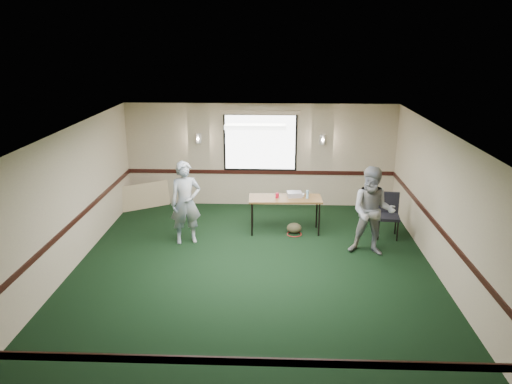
{
  "coord_description": "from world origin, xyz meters",
  "views": [
    {
      "loc": [
        0.4,
        -8.68,
        4.36
      ],
      "look_at": [
        0.0,
        1.3,
        1.2
      ],
      "focal_mm": 35.0,
      "sensor_mm": 36.0,
      "label": 1
    }
  ],
  "objects_px": {
    "folding_table": "(285,200)",
    "person_left": "(186,203)",
    "conference_chair": "(388,211)",
    "person_right": "(373,212)",
    "projector": "(294,194)"
  },
  "relations": [
    {
      "from": "conference_chair",
      "to": "person_right",
      "type": "distance_m",
      "value": 1.2
    },
    {
      "from": "folding_table",
      "to": "projector",
      "type": "xyz_separation_m",
      "value": [
        0.21,
        0.1,
        0.11
      ]
    },
    {
      "from": "conference_chair",
      "to": "person_left",
      "type": "xyz_separation_m",
      "value": [
        -4.46,
        -0.54,
        0.32
      ]
    },
    {
      "from": "folding_table",
      "to": "person_right",
      "type": "relative_size",
      "value": 0.89
    },
    {
      "from": "person_right",
      "to": "conference_chair",
      "type": "bearing_deg",
      "value": 73.84
    },
    {
      "from": "folding_table",
      "to": "person_left",
      "type": "xyz_separation_m",
      "value": [
        -2.16,
        -0.68,
        0.14
      ]
    },
    {
      "from": "projector",
      "to": "person_right",
      "type": "height_order",
      "value": "person_right"
    },
    {
      "from": "folding_table",
      "to": "projector",
      "type": "distance_m",
      "value": 0.26
    },
    {
      "from": "conference_chair",
      "to": "person_left",
      "type": "relative_size",
      "value": 0.55
    },
    {
      "from": "projector",
      "to": "person_right",
      "type": "distance_m",
      "value": 1.99
    },
    {
      "from": "person_left",
      "to": "person_right",
      "type": "height_order",
      "value": "person_right"
    },
    {
      "from": "projector",
      "to": "folding_table",
      "type": "bearing_deg",
      "value": -161.45
    },
    {
      "from": "projector",
      "to": "conference_chair",
      "type": "distance_m",
      "value": 2.13
    },
    {
      "from": "conference_chair",
      "to": "folding_table",
      "type": "bearing_deg",
      "value": -176.95
    },
    {
      "from": "conference_chair",
      "to": "person_left",
      "type": "distance_m",
      "value": 4.5
    }
  ]
}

